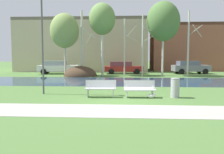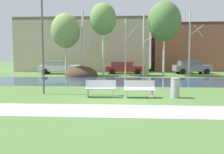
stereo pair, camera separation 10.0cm
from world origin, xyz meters
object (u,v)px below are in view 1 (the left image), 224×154
seagull (151,96)px  parked_hatch_third_grey (190,67)px  parked_sedan_second_red (123,67)px  parked_van_nearest_white (58,67)px  bench_left (101,88)px  bench_right (140,88)px  trash_bin (175,88)px  streetlamp (42,26)px

seagull → parked_hatch_third_grey: (6.11, 16.96, 0.66)m
parked_sedan_second_red → parked_hatch_third_grey: (7.84, 0.39, 0.04)m
parked_van_nearest_white → parked_sedan_second_red: parked_van_nearest_white is taller
bench_left → bench_right: same height
trash_bin → parked_sedan_second_red: bearing=100.3°
bench_left → parked_sedan_second_red: (0.86, 16.32, 0.28)m
bench_right → trash_bin: trash_bin is taller
bench_right → parked_hatch_third_grey: parked_hatch_third_grey is taller
bench_left → seagull: (2.59, -0.26, -0.34)m
streetlamp → parked_van_nearest_white: size_ratio=1.19×
bench_right → parked_van_nearest_white: parked_van_nearest_white is taller
bench_right → seagull: 0.72m
parked_van_nearest_white → trash_bin: bearing=-56.2°
seagull → parked_van_nearest_white: parked_van_nearest_white is taller
bench_right → parked_hatch_third_grey: size_ratio=0.38×
streetlamp → parked_sedan_second_red: (4.17, 15.47, -3.00)m
bench_right → parked_hatch_third_grey: bearing=68.2°
bench_left → streetlamp: streetlamp is taller
trash_bin → parked_sedan_second_red: (-2.96, 16.29, 0.23)m
streetlamp → parked_hatch_third_grey: bearing=52.9°
trash_bin → parked_van_nearest_white: (-10.47, 15.64, 0.28)m
trash_bin → parked_sedan_second_red: parked_sedan_second_red is taller
trash_bin → seagull: bearing=-166.9°
trash_bin → streetlamp: streetlamp is taller
streetlamp → parked_van_nearest_white: (-3.34, 14.82, -2.96)m
parked_van_nearest_white → parked_hatch_third_grey: (15.35, 1.04, -0.01)m
trash_bin → parked_hatch_third_grey: bearing=73.7°
bench_left → parked_hatch_third_grey: (8.70, 16.71, 0.32)m
seagull → parked_hatch_third_grey: size_ratio=0.11×
bench_left → parked_hatch_third_grey: size_ratio=0.38×
bench_left → bench_right: size_ratio=1.00×
parked_sedan_second_red → trash_bin: bearing=-79.7°
parked_van_nearest_white → parked_sedan_second_red: bearing=4.9°
seagull → parked_sedan_second_red: bearing=96.0°
bench_right → parked_van_nearest_white: 17.91m
bench_left → trash_bin: (3.82, 0.03, 0.05)m
seagull → streetlamp: (-5.90, 1.10, 3.63)m
bench_left → parked_sedan_second_red: bearing=87.0°
bench_left → bench_right: (2.01, 0.00, 0.00)m
streetlamp → bench_left: bearing=-14.4°
parked_sedan_second_red → parked_hatch_third_grey: parked_hatch_third_grey is taller
streetlamp → seagull: bearing=-10.6°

